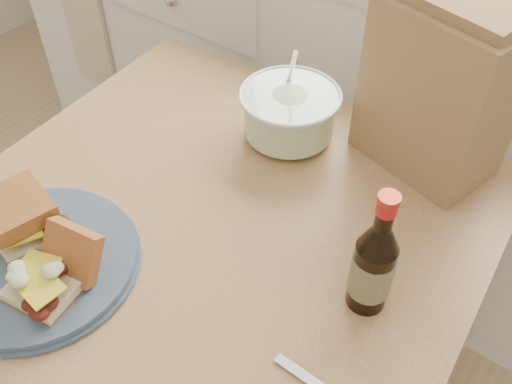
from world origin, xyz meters
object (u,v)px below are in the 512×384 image
Objects in this scene: plate at (37,262)px; coleslaw_bowl at (289,115)px; dining_table at (210,263)px; beer_bottle at (373,266)px; paper_bag at (439,90)px.

coleslaw_bowl reaches higher than plate.
plate is at bearing -105.16° from coleslaw_bowl.
beer_bottle reaches higher than dining_table.
dining_table is at bearing -85.59° from coleslaw_bowl.
dining_table is 4.16× the size of beer_bottle.
plate is 0.52m from beer_bottle.
beer_bottle is at bearing -64.08° from paper_bag.
dining_table is 3.03× the size of paper_bag.
plate is (-0.16, -0.23, 0.12)m from dining_table.
paper_bag is at bearing 123.73° from beer_bottle.
paper_bag is (0.24, 0.10, 0.10)m from coleslaw_bowl.
coleslaw_bowl is 0.87× the size of beer_bottle.
coleslaw_bowl is at bearing -143.77° from paper_bag.
plate is 1.61× the size of coleslaw_bowl.
coleslaw_bowl reaches higher than dining_table.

